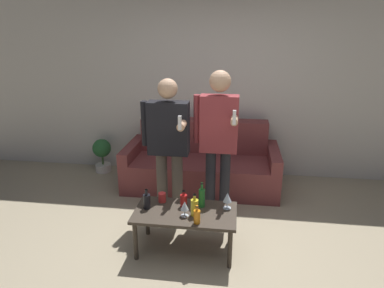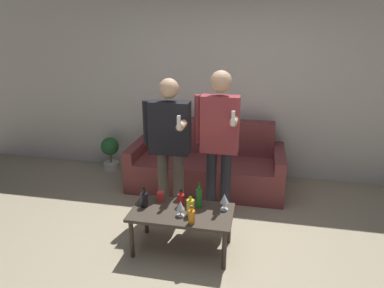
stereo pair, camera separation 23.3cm
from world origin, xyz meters
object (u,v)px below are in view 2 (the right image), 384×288
at_px(bottle_orange, 192,216).
at_px(person_standing_left, 169,139).
at_px(person_standing_right, 219,135).
at_px(couch, 207,164).
at_px(coffee_table, 182,216).

height_order(bottle_orange, person_standing_left, person_standing_left).
bearing_deg(person_standing_right, person_standing_left, -176.94).
relative_size(couch, coffee_table, 2.11).
distance_m(couch, person_standing_right, 1.16).
distance_m(couch, coffee_table, 1.55).
bearing_deg(couch, coffee_table, -89.75).
bearing_deg(coffee_table, couch, 90.25).
bearing_deg(coffee_table, person_standing_right, 68.49).
xyz_separation_m(coffee_table, bottle_orange, (0.14, -0.19, 0.12)).
xyz_separation_m(bottle_orange, person_standing_left, (-0.43, 0.83, 0.44)).
bearing_deg(person_standing_left, person_standing_right, 3.06).
distance_m(coffee_table, bottle_orange, 0.27).
distance_m(couch, bottle_orange, 1.76).
relative_size(coffee_table, person_standing_right, 0.58).
xyz_separation_m(person_standing_left, person_standing_right, (0.55, 0.03, 0.07)).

